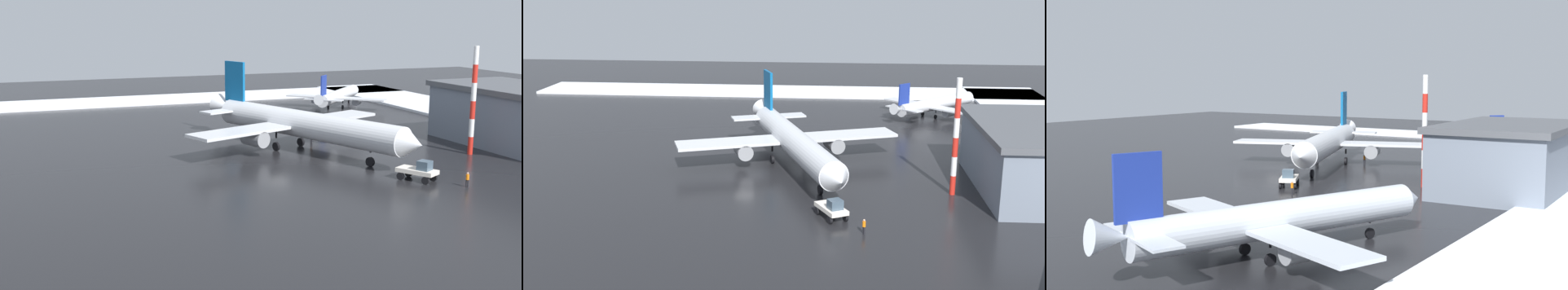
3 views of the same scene
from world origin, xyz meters
TOP-DOWN VIEW (x-y plane):
  - ground_plane at (0.00, 0.00)m, footprint 240.00×240.00m
  - snow_bank_right at (67.00, 0.00)m, footprint 14.00×116.00m
  - airplane_parked_portside at (6.70, -6.15)m, footprint 38.58×32.61m
  - airplane_distant_tail at (43.37, -31.07)m, footprint 19.70×19.68m
  - pushback_tug at (-13.56, -12.31)m, footprint 5.09×4.12m
  - ground_crew_mid_apron at (-17.89, -15.81)m, footprint 0.36×0.36m
  - ground_crew_by_nose_gear at (11.59, -10.20)m, footprint 0.36×0.36m
  - antenna_mast at (-3.69, -27.37)m, footprint 0.70×0.70m
  - cargo_hangar at (-0.82, -37.89)m, footprint 25.27×15.46m

SIDE VIEW (x-z plane):
  - ground_plane at x=0.00m, z-range 0.00..0.00m
  - snow_bank_right at x=67.00m, z-range 0.00..0.51m
  - ground_crew_mid_apron at x=-17.89m, z-range 0.12..1.83m
  - ground_crew_by_nose_gear at x=11.59m, z-range 0.12..1.83m
  - pushback_tug at x=-13.56m, z-range 0.03..2.53m
  - airplane_distant_tail at x=43.37m, z-range -1.27..6.20m
  - airplane_parked_portside at x=6.70m, z-range -2.01..9.87m
  - cargo_hangar at x=-0.82m, z-range 0.04..8.84m
  - antenna_mast at x=-3.69m, z-range 0.00..14.97m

